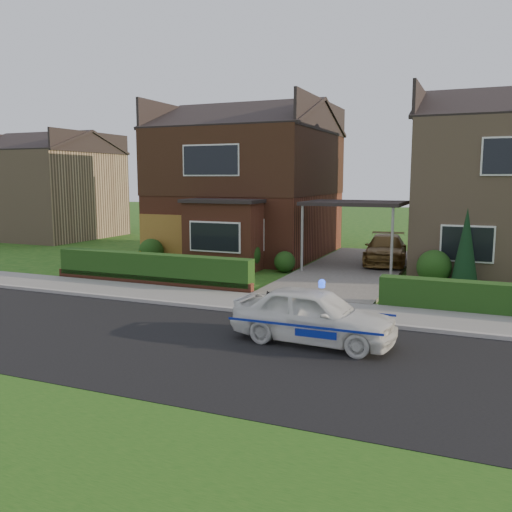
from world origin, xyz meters
The scene contains 22 objects.
ground centered at (0.00, 0.00, 0.00)m, with size 120.00×120.00×0.00m, color #1A4B14.
road centered at (0.00, 0.00, 0.00)m, with size 60.00×6.00×0.02m, color black.
kerb centered at (0.00, 3.05, 0.06)m, with size 60.00×0.16×0.12m, color #9E9993.
sidewalk centered at (0.00, 4.10, 0.05)m, with size 60.00×2.00×0.10m, color slate.
grass_verge centered at (0.00, -5.00, 0.00)m, with size 60.00×4.00×0.01m, color #1A4B14.
driveway centered at (0.00, 11.00, 0.06)m, with size 3.80×12.00×0.12m, color #666059.
house_left centered at (-5.78, 13.90, 3.81)m, with size 7.50×9.53×7.25m.
carport_link centered at (0.00, 10.95, 2.66)m, with size 3.80×3.00×2.77m.
garage_door centered at (-8.25, 9.96, 1.05)m, with size 2.20×0.10×2.10m, color olive.
dwarf_wall centered at (-5.80, 5.30, 0.18)m, with size 7.70×0.25×0.36m, color brown.
hedge_left centered at (-5.80, 5.45, 0.00)m, with size 7.50×0.55×0.90m, color #193D13.
shrub_left_far centered at (-8.50, 9.50, 0.54)m, with size 1.08×1.08×1.08m, color #193D13.
shrub_left_mid centered at (-4.00, 9.30, 0.66)m, with size 1.32×1.32×1.32m, color #193D13.
shrub_left_near centered at (-2.40, 9.60, 0.42)m, with size 0.84×0.84×0.84m, color #193D13.
shrub_right_near centered at (3.20, 9.40, 0.60)m, with size 1.20×1.20×1.20m, color #193D13.
conifer_a centered at (4.20, 9.20, 1.30)m, with size 0.90×0.90×2.60m, color black.
neighbour_left centered at (-20.00, 16.00, 2.60)m, with size 6.50×7.00×5.20m, color #9A7B5E.
police_car centered at (1.28, 1.20, 0.63)m, with size 3.39×3.79×1.42m.
driveway_car centered at (1.00, 12.66, 0.71)m, with size 1.66×4.09×1.19m, color brown.
potted_plant_a centered at (-4.88, 8.71, 0.35)m, with size 0.37×0.25×0.70m, color gray.
potted_plant_b centered at (-7.95, 7.66, 0.40)m, with size 0.44×0.36×0.80m, color gray.
potted_plant_c centered at (-7.36, 7.22, 0.39)m, with size 0.44×0.44×0.78m, color gray.
Camera 1 is at (4.62, -10.19, 3.69)m, focal length 38.00 mm.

